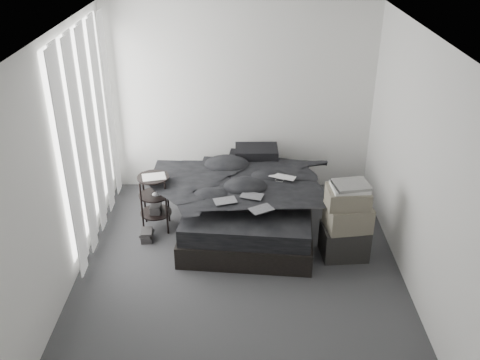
{
  "coord_description": "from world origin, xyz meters",
  "views": [
    {
      "loc": [
        0.03,
        -4.82,
        3.67
      ],
      "look_at": [
        0.0,
        0.8,
        0.75
      ],
      "focal_mm": 40.0,
      "sensor_mm": 36.0,
      "label": 1
    }
  ],
  "objects_px": {
    "bed": "(250,216)",
    "side_stand": "(155,203)",
    "laptop": "(281,174)",
    "box_lower": "(344,241)"
  },
  "relations": [
    {
      "from": "laptop",
      "to": "side_stand",
      "type": "height_order",
      "value": "laptop"
    },
    {
      "from": "bed",
      "to": "laptop",
      "type": "height_order",
      "value": "laptop"
    },
    {
      "from": "side_stand",
      "to": "box_lower",
      "type": "height_order",
      "value": "side_stand"
    },
    {
      "from": "bed",
      "to": "side_stand",
      "type": "bearing_deg",
      "value": -172.09
    },
    {
      "from": "laptop",
      "to": "side_stand",
      "type": "bearing_deg",
      "value": -154.19
    },
    {
      "from": "laptop",
      "to": "box_lower",
      "type": "distance_m",
      "value": 1.1
    },
    {
      "from": "bed",
      "to": "box_lower",
      "type": "relative_size",
      "value": 3.91
    },
    {
      "from": "box_lower",
      "to": "side_stand",
      "type": "bearing_deg",
      "value": 165.68
    },
    {
      "from": "laptop",
      "to": "side_stand",
      "type": "xyz_separation_m",
      "value": [
        -1.56,
        -0.07,
        -0.38
      ]
    },
    {
      "from": "bed",
      "to": "side_stand",
      "type": "height_order",
      "value": "side_stand"
    }
  ]
}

